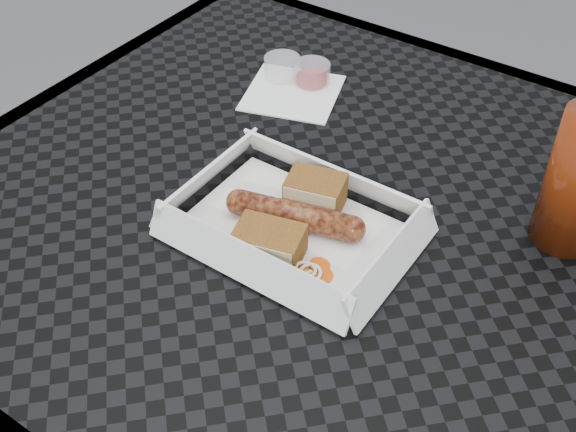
# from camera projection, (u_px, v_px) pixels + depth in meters

# --- Properties ---
(patio_table) EXTENTS (0.80, 0.80, 0.74)m
(patio_table) POSITION_uv_depth(u_px,v_px,m) (296.00, 241.00, 0.87)
(patio_table) COLOR black
(patio_table) RESTS_ON ground
(food_tray) EXTENTS (0.22, 0.15, 0.00)m
(food_tray) POSITION_uv_depth(u_px,v_px,m) (293.00, 230.00, 0.77)
(food_tray) COLOR white
(food_tray) RESTS_ON patio_table
(bratwurst) EXTENTS (0.15, 0.06, 0.03)m
(bratwurst) POSITION_uv_depth(u_px,v_px,m) (295.00, 215.00, 0.76)
(bratwurst) COLOR brown
(bratwurst) RESTS_ON food_tray
(bread_near) EXTENTS (0.07, 0.06, 0.04)m
(bread_near) POSITION_uv_depth(u_px,v_px,m) (315.00, 193.00, 0.78)
(bread_near) COLOR brown
(bread_near) RESTS_ON food_tray
(bread_far) EXTENTS (0.08, 0.06, 0.03)m
(bread_far) POSITION_uv_depth(u_px,v_px,m) (269.00, 243.00, 0.73)
(bread_far) COLOR brown
(bread_far) RESTS_ON food_tray
(veg_garnish) EXTENTS (0.03, 0.03, 0.00)m
(veg_garnish) POSITION_uv_depth(u_px,v_px,m) (309.00, 271.00, 0.72)
(veg_garnish) COLOR #DF4E09
(veg_garnish) RESTS_ON food_tray
(napkin) EXTENTS (0.15, 0.15, 0.00)m
(napkin) POSITION_uv_depth(u_px,v_px,m) (292.00, 93.00, 0.97)
(napkin) COLOR white
(napkin) RESTS_ON patio_table
(condiment_cup_sauce) EXTENTS (0.05, 0.05, 0.03)m
(condiment_cup_sauce) POSITION_uv_depth(u_px,v_px,m) (312.00, 74.00, 0.98)
(condiment_cup_sauce) COLOR #990B0C
(condiment_cup_sauce) RESTS_ON patio_table
(condiment_cup_empty) EXTENTS (0.05, 0.05, 0.03)m
(condiment_cup_empty) POSITION_uv_depth(u_px,v_px,m) (282.00, 68.00, 0.99)
(condiment_cup_empty) COLOR silver
(condiment_cup_empty) RESTS_ON patio_table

